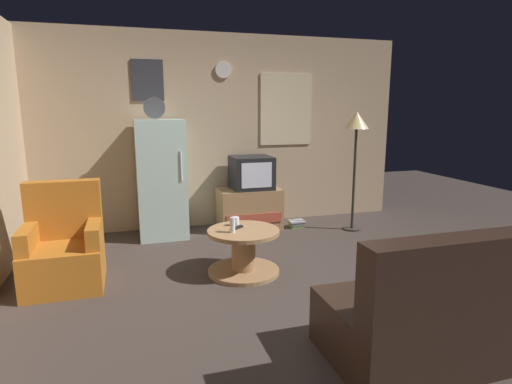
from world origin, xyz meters
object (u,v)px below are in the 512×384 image
coffee_table (244,251)px  couch (456,311)px  book_stack (296,224)px  crt_tv (251,173)px  mug_ceramic_white (235,221)px  standing_lamp (356,130)px  tv_stand (249,208)px  wine_glass (232,225)px  remote_control (237,228)px  armchair (64,250)px  fridge (161,179)px

coffee_table → couch: (0.98, -1.80, 0.09)m
book_stack → crt_tv: bearing=165.0°
crt_tv → book_stack: size_ratio=2.49×
mug_ceramic_white → couch: size_ratio=0.05×
standing_lamp → book_stack: standing_lamp is taller
tv_stand → wine_glass: bearing=-111.2°
mug_ceramic_white → tv_stand: bearing=68.7°
tv_stand → standing_lamp: standing_lamp is taller
remote_control → wine_glass: bearing=-154.5°
standing_lamp → mug_ceramic_white: size_ratio=17.67×
mug_ceramic_white → armchair: bearing=177.9°
fridge → coffee_table: bearing=-66.3°
book_stack → coffee_table: bearing=-129.5°
crt_tv → remote_control: (-0.59, -1.49, -0.31)m
standing_lamp → coffee_table: bearing=-149.7°
mug_ceramic_white → remote_control: 0.12m
coffee_table → remote_control: bearing=133.4°
tv_stand → armchair: bearing=-148.7°
crt_tv → mug_ceramic_white: (-0.57, -1.38, -0.28)m
fridge → standing_lamp: fridge is taller
tv_stand → coffee_table: tv_stand is taller
mug_ceramic_white → book_stack: mug_ceramic_white is taller
fridge → couch: fridge is taller
tv_stand → standing_lamp: size_ratio=0.53×
standing_lamp → remote_control: 2.32m
wine_glass → book_stack: size_ratio=0.69×
standing_lamp → crt_tv: bearing=159.5°
crt_tv → mug_ceramic_white: 1.52m
couch → book_stack: couch is taller
standing_lamp → book_stack: 1.51m
fridge → book_stack: bearing=-4.4°
wine_glass → mug_ceramic_white: wine_glass is taller
wine_glass → couch: (1.11, -1.74, -0.22)m
crt_tv → wine_glass: 1.76m
fridge → tv_stand: size_ratio=2.11×
tv_stand → book_stack: 0.70m
standing_lamp → book_stack: size_ratio=7.33×
coffee_table → couch: couch is taller
mug_ceramic_white → fridge: bearing=114.9°
standing_lamp → couch: 3.16m
remote_control → couch: 2.13m
remote_control → book_stack: size_ratio=0.69×
armchair → standing_lamp: bearing=13.5°
book_stack → remote_control: bearing=-132.0°
couch → book_stack: size_ratio=7.84×
tv_stand → book_stack: (0.64, -0.16, -0.23)m
tv_stand → book_stack: tv_stand is taller
crt_tv → wine_glass: (-0.66, -1.61, -0.25)m
coffee_table → wine_glass: size_ratio=4.80×
crt_tv → coffee_table: size_ratio=0.75×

